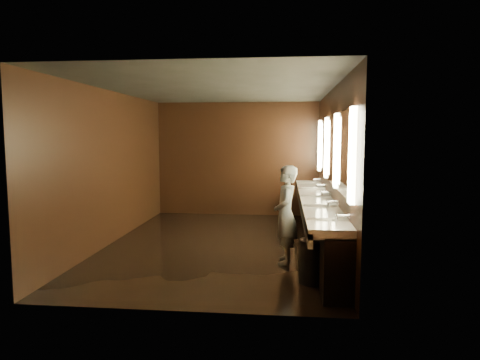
# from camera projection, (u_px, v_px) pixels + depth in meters

# --- Properties ---
(floor) EXTENTS (6.00, 6.00, 0.00)m
(floor) POSITION_uv_depth(u_px,v_px,m) (219.00, 244.00, 7.82)
(floor) COLOR black
(floor) RESTS_ON ground
(ceiling) EXTENTS (4.00, 6.00, 0.02)m
(ceiling) POSITION_uv_depth(u_px,v_px,m) (219.00, 89.00, 7.53)
(ceiling) COLOR #2D2D2B
(ceiling) RESTS_ON wall_back
(wall_back) EXTENTS (4.00, 0.02, 2.80)m
(wall_back) POSITION_uv_depth(u_px,v_px,m) (237.00, 159.00, 10.64)
(wall_back) COLOR black
(wall_back) RESTS_ON floor
(wall_front) EXTENTS (4.00, 0.02, 2.80)m
(wall_front) POSITION_uv_depth(u_px,v_px,m) (177.00, 189.00, 4.71)
(wall_front) COLOR black
(wall_front) RESTS_ON floor
(wall_left) EXTENTS (0.02, 6.00, 2.80)m
(wall_left) POSITION_uv_depth(u_px,v_px,m) (112.00, 167.00, 7.88)
(wall_left) COLOR black
(wall_left) RESTS_ON floor
(wall_right) EXTENTS (0.02, 6.00, 2.80)m
(wall_right) POSITION_uv_depth(u_px,v_px,m) (332.00, 169.00, 7.47)
(wall_right) COLOR black
(wall_right) RESTS_ON floor
(sink_counter) EXTENTS (0.55, 5.40, 1.01)m
(sink_counter) POSITION_uv_depth(u_px,v_px,m) (319.00, 220.00, 7.58)
(sink_counter) COLOR black
(sink_counter) RESTS_ON floor
(mirror_band) EXTENTS (0.06, 5.03, 1.15)m
(mirror_band) POSITION_uv_depth(u_px,v_px,m) (331.00, 149.00, 7.43)
(mirror_band) COLOR #FFF2B3
(mirror_band) RESTS_ON wall_right
(person) EXTENTS (0.37, 0.56, 1.53)m
(person) POSITION_uv_depth(u_px,v_px,m) (286.00, 215.00, 6.63)
(person) COLOR #7B9DB8
(person) RESTS_ON floor
(trash_bin) EXTENTS (0.41, 0.41, 0.59)m
(trash_bin) POSITION_uv_depth(u_px,v_px,m) (313.00, 261.00, 5.77)
(trash_bin) COLOR black
(trash_bin) RESTS_ON floor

